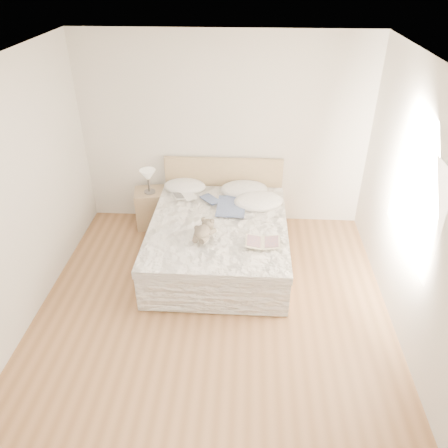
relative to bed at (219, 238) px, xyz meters
The scene contains 17 objects.
floor 1.23m from the bed, 90.00° to the right, with size 4.00×4.50×0.00m, color brown.
ceiling 2.67m from the bed, 90.00° to the right, with size 4.00×4.50×0.00m, color white.
wall_back 1.49m from the bed, 90.00° to the left, with size 4.00×0.02×2.70m, color silver.
wall_front 3.60m from the bed, 90.00° to the right, with size 4.00×0.02×2.70m, color silver.
wall_left 2.55m from the bed, 149.21° to the right, with size 0.02×4.50×2.70m, color silver.
wall_right 2.55m from the bed, 30.79° to the right, with size 0.02×4.50×2.70m, color silver.
window 2.46m from the bed, 24.16° to the right, with size 0.02×1.30×1.10m, color white.
bed is the anchor object (origin of this frame).
nightstand 1.30m from the bed, 143.41° to the left, with size 0.45×0.40×0.56m, color tan.
table_lamp 1.38m from the bed, 144.62° to the left, with size 0.29×0.29×0.35m.
pillow_left 1.03m from the bed, 124.13° to the left, with size 0.60×0.42×0.18m, color white.
pillow_middle 0.88m from the bed, 68.14° to the left, with size 0.67×0.47×0.20m, color silver.
pillow_right 0.74m from the bed, 40.06° to the left, with size 0.67×0.47×0.20m, color white.
blouse 0.46m from the bed, 63.54° to the left, with size 0.59×0.63×0.02m, color #3A4970, non-canonical shape.
photo_book 0.79m from the bed, 134.99° to the left, with size 0.31×0.22×0.02m, color white.
childrens_book 0.83m from the bed, 44.30° to the right, with size 0.42×0.28×0.03m, color beige.
teddy_bear 0.62m from the bed, 108.19° to the right, with size 0.24×0.34×0.18m, color #615749, non-canonical shape.
Camera 1 is at (0.35, -3.52, 3.51)m, focal length 35.00 mm.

